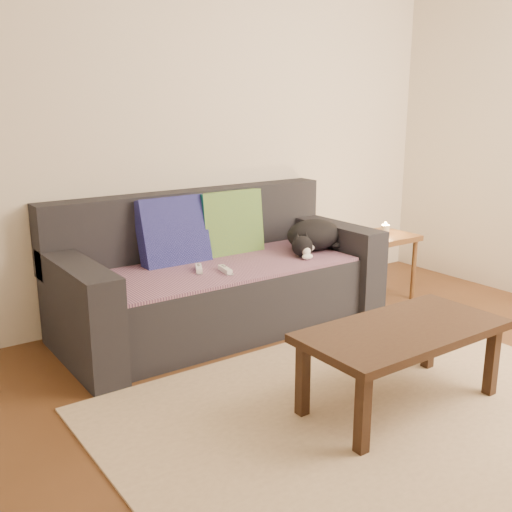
# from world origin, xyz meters

# --- Properties ---
(ground) EXTENTS (4.50, 4.50, 0.00)m
(ground) POSITION_xyz_m (0.00, 0.00, 0.00)
(ground) COLOR brown
(ground) RESTS_ON ground
(back_wall) EXTENTS (4.50, 0.04, 2.60)m
(back_wall) POSITION_xyz_m (0.00, 2.00, 1.30)
(back_wall) COLOR beige
(back_wall) RESTS_ON ground
(sofa) EXTENTS (2.10, 0.94, 0.87)m
(sofa) POSITION_xyz_m (0.00, 1.57, 0.31)
(sofa) COLOR #232328
(sofa) RESTS_ON ground
(throw_blanket) EXTENTS (1.66, 0.74, 0.02)m
(throw_blanket) POSITION_xyz_m (0.00, 1.48, 0.43)
(throw_blanket) COLOR #3D2443
(throw_blanket) RESTS_ON sofa
(cushion_navy) EXTENTS (0.46, 0.23, 0.47)m
(cushion_navy) POSITION_xyz_m (-0.22, 1.74, 0.63)
(cushion_navy) COLOR #101146
(cushion_navy) RESTS_ON throw_blanket
(cushion_green) EXTENTS (0.46, 0.17, 0.47)m
(cushion_green) POSITION_xyz_m (0.22, 1.74, 0.63)
(cushion_green) COLOR #0C4D4C
(cushion_green) RESTS_ON throw_blanket
(cat) EXTENTS (0.50, 0.37, 0.22)m
(cat) POSITION_xyz_m (0.71, 1.44, 0.54)
(cat) COLOR black
(cat) RESTS_ON throw_blanket
(wii_remote_a) EXTENTS (0.06, 0.15, 0.03)m
(wii_remote_a) POSITION_xyz_m (-0.09, 1.33, 0.46)
(wii_remote_a) COLOR white
(wii_remote_a) RESTS_ON throw_blanket
(wii_remote_b) EXTENTS (0.10, 0.15, 0.03)m
(wii_remote_b) POSITION_xyz_m (-0.20, 1.45, 0.46)
(wii_remote_b) COLOR white
(wii_remote_b) RESTS_ON throw_blanket
(side_table) EXTENTS (0.40, 0.40, 0.50)m
(side_table) POSITION_xyz_m (1.33, 1.35, 0.41)
(side_table) COLOR brown
(side_table) RESTS_ON ground
(candle) EXTENTS (0.06, 0.06, 0.09)m
(candle) POSITION_xyz_m (1.33, 1.35, 0.53)
(candle) COLOR beige
(candle) RESTS_ON side_table
(rug) EXTENTS (2.50, 1.80, 0.01)m
(rug) POSITION_xyz_m (0.00, 0.15, 0.01)
(rug) COLOR tan
(rug) RESTS_ON ground
(coffee_table) EXTENTS (1.03, 0.52, 0.41)m
(coffee_table) POSITION_xyz_m (0.15, 0.13, 0.36)
(coffee_table) COLOR black
(coffee_table) RESTS_ON rug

